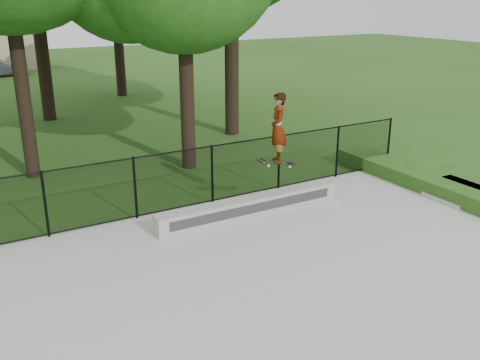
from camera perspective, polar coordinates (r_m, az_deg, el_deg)
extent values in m
cube|color=#AAAAA4|center=(8.19, 4.05, -18.50)|extent=(14.00, 12.00, 0.06)
cube|color=#A8A8A3|center=(12.65, 1.11, -2.84)|extent=(4.78, 0.40, 0.45)
cube|color=black|center=(12.52, 3.95, 1.84)|extent=(0.80, 0.23, 0.31)
imported|color=#C2F5FF|center=(12.30, 4.04, 5.54)|extent=(0.60, 0.70, 1.62)
cylinder|color=black|center=(12.10, -20.06, -2.44)|extent=(0.06, 0.06, 1.50)
cylinder|color=black|center=(12.54, -11.12, -0.84)|extent=(0.06, 0.06, 1.50)
cylinder|color=black|center=(13.28, -2.98, 0.63)|extent=(0.06, 0.06, 1.50)
cylinder|color=black|center=(14.25, 4.18, 1.92)|extent=(0.06, 0.06, 1.50)
cylinder|color=black|center=(15.43, 10.34, 3.01)|extent=(0.06, 0.06, 1.50)
cylinder|color=black|center=(16.76, 15.59, 3.90)|extent=(0.06, 0.06, 1.50)
cylinder|color=black|center=(12.32, -11.33, 2.30)|extent=(16.00, 0.04, 0.04)
cylinder|color=black|center=(12.80, -10.92, -3.79)|extent=(16.00, 0.04, 0.04)
cube|color=black|center=(12.54, -11.12, -0.84)|extent=(16.00, 0.01, 1.50)
cube|color=#AAAAA4|center=(14.54, 20.96, -2.06)|extent=(0.37, 1.20, 0.15)
cube|color=#AAAAA4|center=(14.78, 21.86, -1.53)|extent=(0.37, 1.20, 0.30)
cube|color=#AAAAA4|center=(15.02, 22.73, -1.02)|extent=(0.37, 1.20, 0.45)
cylinder|color=black|center=(16.13, -22.27, 9.55)|extent=(0.44, 0.44, 5.44)
cylinder|color=black|center=(15.96, -5.68, 9.36)|extent=(0.44, 0.44, 4.66)
cylinder|color=black|center=(19.96, -0.89, 13.31)|extent=(0.44, 0.44, 5.97)
cylinder|color=black|center=(23.79, -20.36, 12.75)|extent=(0.44, 0.44, 5.67)
cylinder|color=black|center=(28.81, -12.76, 13.17)|extent=(0.44, 0.44, 4.46)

